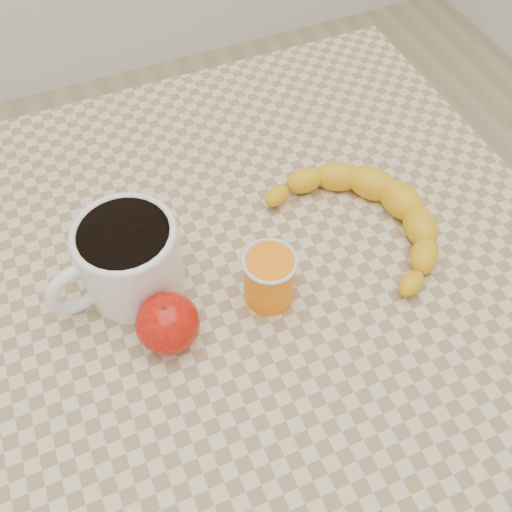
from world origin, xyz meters
name	(u,v)px	position (x,y,z in m)	size (l,w,h in m)	color
ground	(256,450)	(0.00, 0.00, 0.00)	(3.00, 3.00, 0.00)	tan
table	(256,301)	(0.00, 0.00, 0.66)	(0.80, 0.80, 0.75)	beige
coffee_mug	(127,257)	(-0.15, 0.03, 0.80)	(0.18, 0.14, 0.10)	white
orange_juice_glass	(269,278)	(0.00, -0.05, 0.79)	(0.06, 0.06, 0.07)	orange
apple	(168,323)	(-0.13, -0.05, 0.78)	(0.09, 0.09, 0.07)	#940704
banana	(365,218)	(0.15, 0.00, 0.77)	(0.26, 0.32, 0.05)	yellow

